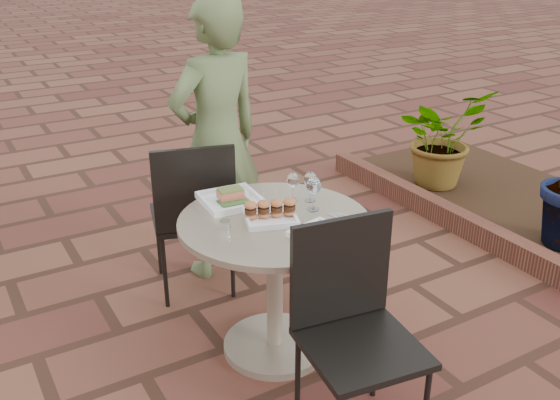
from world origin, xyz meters
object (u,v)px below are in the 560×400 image
chair_near (352,314)px  plate_sliders (270,212)px  diner (217,141)px  plate_tuna (321,234)px  chair_far (193,207)px  plate_salmon (231,199)px  cafe_table (275,265)px

chair_near → plate_sliders: bearing=100.6°
chair_near → diner: 1.52m
chair_near → plate_tuna: 0.39m
chair_far → plate_salmon: chair_far is taller
diner → plate_salmon: diner is taller
diner → plate_salmon: size_ratio=5.66×
chair_near → plate_salmon: chair_near is taller
chair_far → plate_tuna: size_ratio=3.56×
plate_sliders → plate_tuna: bearing=-69.8°
cafe_table → plate_sliders: plate_sliders is taller
diner → plate_tuna: diner is taller
chair_far → chair_near: size_ratio=1.00×
plate_salmon → plate_sliders: (0.07, -0.26, 0.01)m
plate_salmon → diner: bearing=70.5°
cafe_table → diner: (0.13, 0.89, 0.35)m
plate_salmon → plate_sliders: bearing=-74.0°
chair_far → chair_near: 1.29m
plate_salmon → plate_sliders: plate_sliders is taller
diner → plate_salmon: (-0.22, -0.62, -0.08)m
plate_salmon → plate_tuna: plate_salmon is taller
diner → plate_tuna: size_ratio=6.39×
diner → chair_far: bearing=29.5°
chair_far → diner: (0.25, 0.21, 0.28)m
chair_far → plate_sliders: (0.11, -0.67, 0.22)m
chair_far → plate_salmon: (0.03, -0.41, 0.20)m
chair_far → chair_near: same height
cafe_table → chair_far: bearing=100.4°
chair_far → diner: diner is taller
chair_far → plate_sliders: 0.72m
plate_salmon → plate_sliders: 0.27m
chair_near → plate_sliders: 0.64m
chair_far → plate_tuna: (0.21, -0.95, 0.19)m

